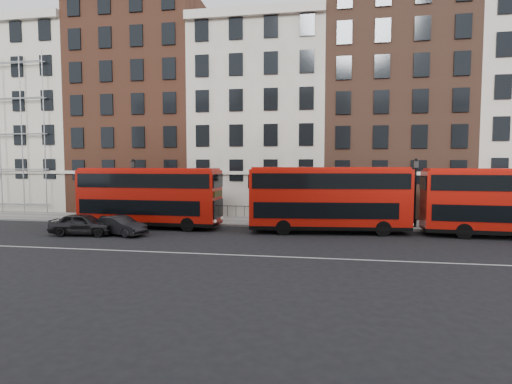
% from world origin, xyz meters
% --- Properties ---
extents(ground, '(120.00, 120.00, 0.00)m').
position_xyz_m(ground, '(0.00, 0.00, 0.00)').
color(ground, black).
rests_on(ground, ground).
extents(pavement, '(80.00, 5.00, 0.15)m').
position_xyz_m(pavement, '(0.00, 10.50, 0.07)').
color(pavement, gray).
rests_on(pavement, ground).
extents(kerb, '(80.00, 0.30, 0.16)m').
position_xyz_m(kerb, '(0.00, 8.00, 0.08)').
color(kerb, gray).
rests_on(kerb, ground).
extents(road_centre_line, '(70.00, 0.12, 0.01)m').
position_xyz_m(road_centre_line, '(0.00, -2.00, 0.01)').
color(road_centre_line, white).
rests_on(road_centre_line, ground).
extents(building_terrace, '(64.00, 11.95, 22.00)m').
position_xyz_m(building_terrace, '(-0.31, 17.88, 10.24)').
color(building_terrace, beige).
rests_on(building_terrace, ground).
extents(bus_b, '(11.25, 3.04, 4.69)m').
position_xyz_m(bus_b, '(-7.11, 6.14, 2.52)').
color(bus_b, '#BA1309').
rests_on(bus_b, ground).
extents(bus_c, '(11.60, 3.83, 4.79)m').
position_xyz_m(bus_c, '(6.67, 6.14, 2.57)').
color(bus_c, '#BA1309').
rests_on(bus_c, ground).
extents(bus_d, '(11.35, 3.33, 4.71)m').
position_xyz_m(bus_d, '(18.85, 6.14, 2.53)').
color(bus_d, '#BA1309').
rests_on(bus_d, ground).
extents(car_rear, '(4.70, 2.25, 1.55)m').
position_xyz_m(car_rear, '(-10.31, 2.29, 0.78)').
color(car_rear, black).
rests_on(car_rear, ground).
extents(car_front, '(4.33, 2.62, 1.35)m').
position_xyz_m(car_front, '(-7.76, 2.69, 0.67)').
color(car_front, black).
rests_on(car_front, ground).
extents(lamp_post_left, '(0.44, 0.44, 5.33)m').
position_xyz_m(lamp_post_left, '(-9.84, 9.01, 3.08)').
color(lamp_post_left, black).
rests_on(lamp_post_left, pavement).
extents(lamp_post_right, '(0.44, 0.44, 5.33)m').
position_xyz_m(lamp_post_right, '(13.37, 9.17, 3.08)').
color(lamp_post_right, black).
rests_on(lamp_post_right, pavement).
extents(iron_railings, '(6.60, 0.06, 1.00)m').
position_xyz_m(iron_railings, '(0.00, 12.70, 0.65)').
color(iron_railings, black).
rests_on(iron_railings, pavement).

